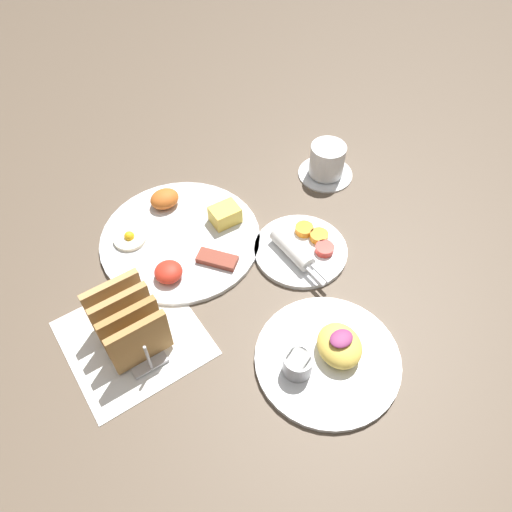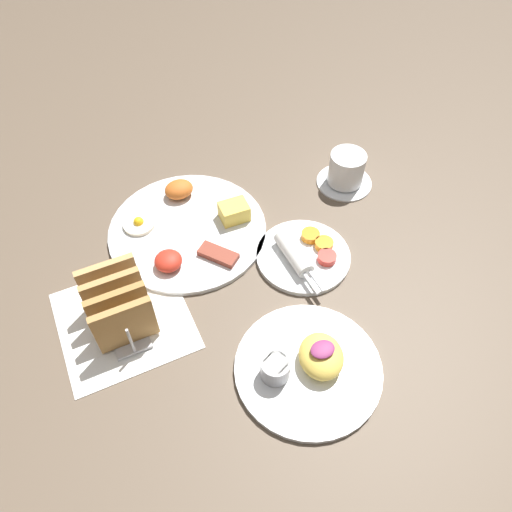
{
  "view_description": "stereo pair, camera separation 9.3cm",
  "coord_description": "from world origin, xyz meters",
  "px_view_note": "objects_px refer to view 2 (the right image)",
  "views": [
    {
      "loc": [
        -0.27,
        -0.44,
        0.75
      ],
      "look_at": [
        0.05,
        0.04,
        0.03
      ],
      "focal_mm": 35.0,
      "sensor_mm": 36.0,
      "label": 1
    },
    {
      "loc": [
        -0.19,
        -0.49,
        0.75
      ],
      "look_at": [
        0.05,
        0.04,
        0.03
      ],
      "focal_mm": 35.0,
      "sensor_mm": 36.0,
      "label": 2
    }
  ],
  "objects_px": {
    "toast_rack": "(118,304)",
    "coffee_cup": "(346,171)",
    "plate_breakfast": "(188,227)",
    "plate_condiments": "(303,255)",
    "plate_foreground": "(308,365)"
  },
  "relations": [
    {
      "from": "toast_rack",
      "to": "coffee_cup",
      "type": "xyz_separation_m",
      "value": [
        0.53,
        0.14,
        -0.02
      ]
    },
    {
      "from": "plate_breakfast",
      "to": "coffee_cup",
      "type": "distance_m",
      "value": 0.36
    },
    {
      "from": "plate_condiments",
      "to": "coffee_cup",
      "type": "distance_m",
      "value": 0.24
    },
    {
      "from": "plate_condiments",
      "to": "coffee_cup",
      "type": "xyz_separation_m",
      "value": [
        0.18,
        0.15,
        0.03
      ]
    },
    {
      "from": "plate_breakfast",
      "to": "toast_rack",
      "type": "relative_size",
      "value": 2.13
    },
    {
      "from": "plate_breakfast",
      "to": "plate_condiments",
      "type": "bearing_deg",
      "value": -42.35
    },
    {
      "from": "toast_rack",
      "to": "plate_condiments",
      "type": "bearing_deg",
      "value": -1.44
    },
    {
      "from": "plate_breakfast",
      "to": "coffee_cup",
      "type": "xyz_separation_m",
      "value": [
        0.36,
        -0.01,
        0.03
      ]
    },
    {
      "from": "coffee_cup",
      "to": "plate_condiments",
      "type": "bearing_deg",
      "value": -141.04
    },
    {
      "from": "plate_condiments",
      "to": "plate_foreground",
      "type": "distance_m",
      "value": 0.23
    },
    {
      "from": "plate_condiments",
      "to": "coffee_cup",
      "type": "relative_size",
      "value": 1.59
    },
    {
      "from": "plate_foreground",
      "to": "coffee_cup",
      "type": "height_order",
      "value": "coffee_cup"
    },
    {
      "from": "plate_condiments",
      "to": "plate_foreground",
      "type": "height_order",
      "value": "plate_foreground"
    },
    {
      "from": "plate_condiments",
      "to": "plate_foreground",
      "type": "relative_size",
      "value": 0.79
    },
    {
      "from": "plate_breakfast",
      "to": "plate_condiments",
      "type": "xyz_separation_m",
      "value": [
        0.18,
        -0.16,
        0.0
      ]
    }
  ]
}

